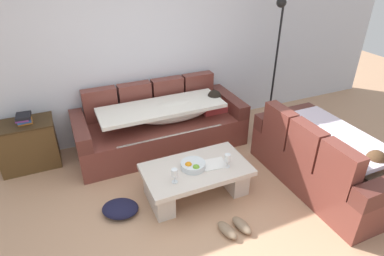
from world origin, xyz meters
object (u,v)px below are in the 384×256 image
at_px(couch_along_wall, 163,125).
at_px(floor_lamp, 276,55).
at_px(book_stack_on_cabinet, 24,118).
at_px(crumpled_garment, 120,209).
at_px(couch_near_window, 326,160).
at_px(pair_of_shoes, 235,228).
at_px(wine_glass_near_right, 228,158).
at_px(fruit_bowl, 193,165).
at_px(side_cabinet, 28,145).
at_px(open_magazine, 214,164).
at_px(coffee_table, 196,177).
at_px(wine_glass_near_left, 175,173).

height_order(couch_along_wall, floor_lamp, floor_lamp).
height_order(book_stack_on_cabinet, crumpled_garment, book_stack_on_cabinet).
distance_m(couch_near_window, pair_of_shoes, 1.43).
xyz_separation_m(wine_glass_near_right, pair_of_shoes, (-0.20, -0.56, -0.45)).
distance_m(fruit_bowl, side_cabinet, 2.22).
distance_m(open_magazine, floor_lamp, 2.21).
xyz_separation_m(fruit_bowl, side_cabinet, (-1.72, 1.40, -0.10)).
distance_m(book_stack_on_cabinet, pair_of_shoes, 2.86).
bearing_deg(coffee_table, side_cabinet, 141.56).
relative_size(fruit_bowl, wine_glass_near_right, 1.69).
bearing_deg(couch_near_window, fruit_bowl, 74.20).
bearing_deg(couch_near_window, crumpled_garment, 78.66).
bearing_deg(book_stack_on_cabinet, open_magazine, -36.46).
xyz_separation_m(couch_near_window, fruit_bowl, (-1.54, 0.44, 0.08)).
height_order(coffee_table, crumpled_garment, coffee_table).
height_order(couch_near_window, pair_of_shoes, couch_near_window).
height_order(couch_near_window, wine_glass_near_right, couch_near_window).
distance_m(couch_along_wall, coffee_table, 1.17).
distance_m(couch_near_window, floor_lamp, 1.87).
bearing_deg(side_cabinet, floor_lamp, -2.84).
bearing_deg(floor_lamp, open_magazine, -143.48).
xyz_separation_m(fruit_bowl, pair_of_shoes, (0.16, -0.69, -0.37)).
height_order(coffee_table, fruit_bowl, fruit_bowl).
bearing_deg(side_cabinet, wine_glass_near_left, -46.82).
bearing_deg(side_cabinet, crumpled_garment, -57.30).
distance_m(open_magazine, side_cabinet, 2.43).
relative_size(floor_lamp, crumpled_garment, 4.88).
height_order(fruit_bowl, book_stack_on_cabinet, book_stack_on_cabinet).
distance_m(couch_along_wall, book_stack_on_cabinet, 1.79).
height_order(fruit_bowl, floor_lamp, floor_lamp).
relative_size(wine_glass_near_left, pair_of_shoes, 0.49).
height_order(wine_glass_near_left, floor_lamp, floor_lamp).
distance_m(side_cabinet, pair_of_shoes, 2.82).
height_order(coffee_table, wine_glass_near_left, wine_glass_near_left).
distance_m(coffee_table, crumpled_garment, 0.91).
height_order(couch_along_wall, wine_glass_near_right, couch_along_wall).
xyz_separation_m(couch_along_wall, floor_lamp, (1.87, 0.05, 0.79)).
bearing_deg(pair_of_shoes, coffee_table, 100.08).
bearing_deg(crumpled_garment, book_stack_on_cabinet, 121.48).
relative_size(side_cabinet, crumpled_garment, 1.80).
distance_m(fruit_bowl, wine_glass_near_right, 0.40).
relative_size(coffee_table, wine_glass_near_right, 7.23).
bearing_deg(couch_along_wall, crumpled_garment, -128.67).
distance_m(fruit_bowl, crumpled_garment, 0.92).
bearing_deg(coffee_table, couch_near_window, -16.19).
bearing_deg(couch_near_window, wine_glass_near_left, 80.82).
height_order(couch_along_wall, couch_near_window, same).
relative_size(coffee_table, side_cabinet, 1.67).
relative_size(wine_glass_near_right, side_cabinet, 0.23).
bearing_deg(book_stack_on_cabinet, fruit_bowl, -39.77).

